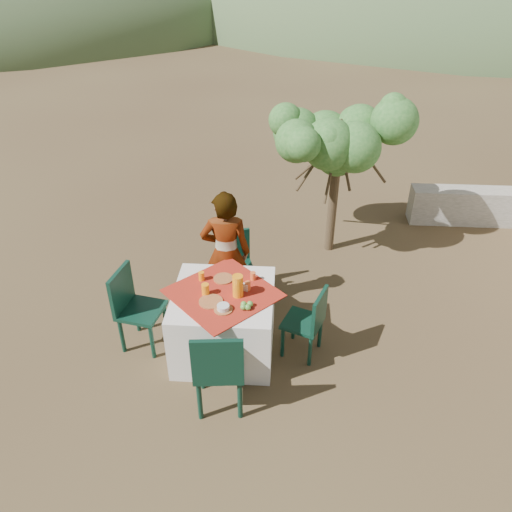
{
  "coord_description": "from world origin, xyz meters",
  "views": [
    {
      "loc": [
        0.39,
        -3.62,
        3.83
      ],
      "look_at": [
        0.09,
        0.75,
        0.95
      ],
      "focal_mm": 35.0,
      "sensor_mm": 36.0,
      "label": 1
    }
  ],
  "objects": [
    {
      "name": "jar_right",
      "position": [
        0.07,
        0.59,
        0.81
      ],
      "size": [
        0.06,
        0.06,
        0.09
      ],
      "primitive_type": "cylinder",
      "color": "orange",
      "rests_on": "table"
    },
    {
      "name": "shrub_tree",
      "position": [
        1.08,
        2.53,
        1.51
      ],
      "size": [
        1.62,
        1.59,
        1.91
      ],
      "color": "#4A3A25",
      "rests_on": "ground"
    },
    {
      "name": "ground",
      "position": [
        0.0,
        0.0,
        0.0
      ],
      "size": [
        160.0,
        160.0,
        0.0
      ],
      "primitive_type": "plane",
      "color": "#3A291A",
      "rests_on": "ground"
    },
    {
      "name": "chair_near",
      "position": [
        -0.16,
        -0.47,
        0.55
      ],
      "size": [
        0.5,
        0.5,
        0.98
      ],
      "rotation": [
        0.0,
        0.0,
        3.24
      ],
      "color": "black",
      "rests_on": "ground"
    },
    {
      "name": "plate_far",
      "position": [
        -0.24,
        0.58,
        0.77
      ],
      "size": [
        0.21,
        0.21,
        0.01
      ],
      "primitive_type": "cylinder",
      "color": "brown",
      "rests_on": "table"
    },
    {
      "name": "chair_right",
      "position": [
        0.67,
        0.34,
        0.46
      ],
      "size": [
        0.49,
        0.49,
        0.82
      ],
      "rotation": [
        0.0,
        0.0,
        4.34
      ],
      "color": "black",
      "rests_on": "ground"
    },
    {
      "name": "bowl_plate",
      "position": [
        -0.18,
        0.08,
        0.77
      ],
      "size": [
        0.18,
        0.18,
        0.01
      ],
      "primitive_type": "cylinder",
      "color": "brown",
      "rests_on": "table"
    },
    {
      "name": "hill_near_left",
      "position": [
        -18.0,
        30.0,
        0.0
      ],
      "size": [
        40.0,
        40.0,
        16.0
      ],
      "primitive_type": "ellipsoid",
      "color": "#324D2B",
      "rests_on": "ground"
    },
    {
      "name": "chair_left",
      "position": [
        -1.17,
        0.38,
        0.52
      ],
      "size": [
        0.51,
        0.51,
        0.93
      ],
      "rotation": [
        0.0,
        0.0,
        1.37
      ],
      "color": "black",
      "rests_on": "ground"
    },
    {
      "name": "fruit_cluster",
      "position": [
        0.04,
        0.12,
        0.79
      ],
      "size": [
        0.12,
        0.11,
        0.06
      ],
      "color": "#559536",
      "rests_on": "table"
    },
    {
      "name": "white_bowl",
      "position": [
        -0.18,
        0.08,
        0.8
      ],
      "size": [
        0.12,
        0.12,
        0.04
      ],
      "primitive_type": "cylinder",
      "color": "silver",
      "rests_on": "bowl_plate"
    },
    {
      "name": "glass_near",
      "position": [
        -0.38,
        0.31,
        0.82
      ],
      "size": [
        0.08,
        0.08,
        0.12
      ],
      "primitive_type": "cylinder",
      "color": "orange",
      "rests_on": "table"
    },
    {
      "name": "chair_far",
      "position": [
        -0.2,
        1.33,
        0.48
      ],
      "size": [
        0.49,
        0.49,
        0.86
      ],
      "rotation": [
        0.0,
        0.0,
        0.29
      ],
      "color": "black",
      "rests_on": "ground"
    },
    {
      "name": "jar_left",
      "position": [
        0.03,
        0.41,
        0.81
      ],
      "size": [
        0.06,
        0.06,
        0.1
      ],
      "primitive_type": "cylinder",
      "color": "orange",
      "rests_on": "table"
    },
    {
      "name": "stone_wall",
      "position": [
        3.6,
        3.4,
        0.28
      ],
      "size": [
        2.6,
        0.35,
        0.55
      ],
      "primitive_type": "cube",
      "color": "gray",
      "rests_on": "ground"
    },
    {
      "name": "table",
      "position": [
        -0.22,
        0.35,
        0.38
      ],
      "size": [
        1.3,
        1.3,
        0.76
      ],
      "color": "silver",
      "rests_on": "ground"
    },
    {
      "name": "glass_far",
      "position": [
        -0.46,
        0.55,
        0.81
      ],
      "size": [
        0.06,
        0.06,
        0.1
      ],
      "primitive_type": "cylinder",
      "color": "orange",
      "rests_on": "table"
    },
    {
      "name": "napkin_holder",
      "position": [
        0.0,
        0.4,
        0.8
      ],
      "size": [
        0.07,
        0.05,
        0.08
      ],
      "primitive_type": "cube",
      "rotation": [
        0.0,
        0.0,
        -0.27
      ],
      "color": "silver",
      "rests_on": "table"
    },
    {
      "name": "juice_pitcher",
      "position": [
        -0.06,
        0.31,
        0.88
      ],
      "size": [
        0.11,
        0.11,
        0.24
      ],
      "primitive_type": "cylinder",
      "color": "orange",
      "rests_on": "table"
    },
    {
      "name": "plate_near",
      "position": [
        -0.31,
        0.19,
        0.77
      ],
      "size": [
        0.24,
        0.24,
        0.01
      ],
      "primitive_type": "cylinder",
      "color": "brown",
      "rests_on": "table"
    },
    {
      "name": "person",
      "position": [
        -0.27,
        1.06,
        0.77
      ],
      "size": [
        0.59,
        0.42,
        1.54
      ],
      "primitive_type": "imported",
      "rotation": [
        0.0,
        0.0,
        3.23
      ],
      "color": "#8C6651",
      "rests_on": "ground"
    }
  ]
}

